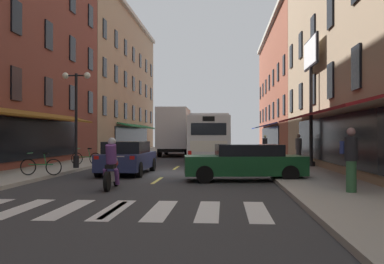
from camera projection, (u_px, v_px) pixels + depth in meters
The scene contains 18 objects.
ground_plane at pixel (169, 174), 19.96m from camera, with size 34.80×80.00×0.10m, color #333335.
lane_centre_dashes at pixel (168, 173), 19.71m from camera, with size 0.14×73.90×0.01m.
crosswalk_near at pixel (114, 209), 9.99m from camera, with size 7.10×2.80×0.01m.
sidewalk_left at pixel (46, 170), 20.40m from camera, with size 3.00×80.00×0.14m, color #A39E93.
sidewalk_right at pixel (298, 172), 19.52m from camera, with size 3.00×80.00×0.14m, color #A39E93.
billboard_sign at pixel (311, 67), 22.31m from camera, with size 0.40×3.23×6.63m.
transit_bus at pixel (212, 137), 30.55m from camera, with size 2.69×11.36×3.06m.
box_truck at pixel (175, 132), 36.73m from camera, with size 2.57×7.90×3.96m.
sedan_near at pixel (245, 162), 16.39m from camera, with size 4.68×2.31×1.38m.
sedan_mid at pixel (189, 145), 47.49m from camera, with size 2.00×4.55×1.37m.
sedan_far at pixel (127, 158), 19.26m from camera, with size 1.94×4.68×1.46m.
motorcycle_rider at pixel (112, 167), 13.88m from camera, with size 0.62×2.07×1.66m.
bicycle_near at pixel (41, 166), 17.15m from camera, with size 1.71×0.48×0.91m.
bicycle_mid at pixel (86, 158), 23.19m from camera, with size 1.71×0.48×0.91m.
pedestrian_near at pixel (351, 158), 12.03m from camera, with size 0.43×0.52×1.80m.
pedestrian_mid at pixel (299, 149), 24.16m from camera, with size 0.36×0.36×1.67m.
pedestrian_far at pixel (265, 146), 30.95m from camera, with size 0.36×0.36×1.63m.
street_lamp_twin at pixel (76, 115), 21.15m from camera, with size 1.42×0.32×4.70m.
Camera 1 is at (2.56, -19.84, 1.72)m, focal length 40.29 mm.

